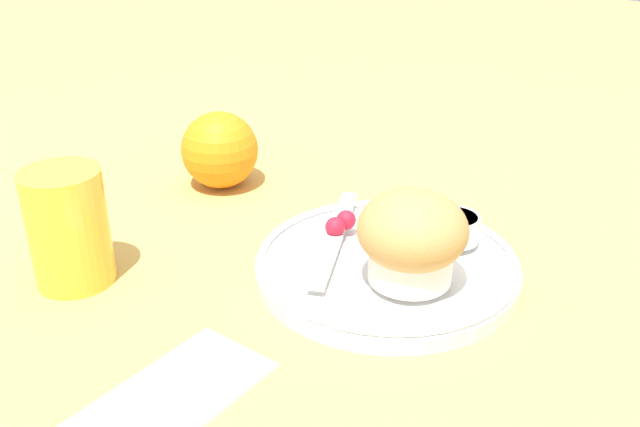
% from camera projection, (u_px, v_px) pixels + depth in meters
% --- Properties ---
extents(ground_plane, '(3.00, 3.00, 0.00)m').
position_uv_depth(ground_plane, '(352.00, 269.00, 0.62)').
color(ground_plane, tan).
extents(plate, '(0.22, 0.22, 0.02)m').
position_uv_depth(plate, '(387.00, 265.00, 0.60)').
color(plate, white).
rests_on(plate, ground_plane).
extents(muffin, '(0.09, 0.09, 0.07)m').
position_uv_depth(muffin, '(412.00, 237.00, 0.55)').
color(muffin, silver).
rests_on(muffin, plate).
extents(cream_ramekin, '(0.04, 0.04, 0.02)m').
position_uv_depth(cream_ramekin, '(454.00, 227.00, 0.62)').
color(cream_ramekin, silver).
rests_on(cream_ramekin, plate).
extents(berry_pair, '(0.03, 0.02, 0.02)m').
position_uv_depth(berry_pair, '(341.00, 223.00, 0.63)').
color(berry_pair, '#B7192D').
rests_on(berry_pair, plate).
extents(butter_knife, '(0.17, 0.09, 0.00)m').
position_uv_depth(butter_knife, '(335.00, 236.00, 0.63)').
color(butter_knife, '#B7B7BC').
rests_on(butter_knife, plate).
extents(orange_fruit, '(0.08, 0.08, 0.08)m').
position_uv_depth(orange_fruit, '(220.00, 150.00, 0.76)').
color(orange_fruit, orange).
rests_on(orange_fruit, ground_plane).
extents(juice_glass, '(0.07, 0.07, 0.10)m').
position_uv_depth(juice_glass, '(68.00, 228.00, 0.58)').
color(juice_glass, gold).
rests_on(juice_glass, ground_plane).
extents(folded_napkin, '(0.13, 0.07, 0.01)m').
position_uv_depth(folded_napkin, '(176.00, 395.00, 0.47)').
color(folded_napkin, white).
rests_on(folded_napkin, ground_plane).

